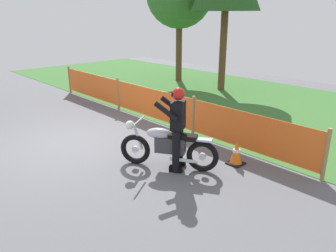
# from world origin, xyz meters

# --- Properties ---
(ground) EXTENTS (24.00, 24.00, 0.02)m
(ground) POSITION_xyz_m (0.00, 0.00, -0.01)
(ground) COLOR #5B5B60
(grass_verge) EXTENTS (24.00, 7.82, 0.01)m
(grass_verge) POSITION_xyz_m (0.00, 6.60, 0.01)
(grass_verge) COLOR #386B2D
(grass_verge) RESTS_ON ground
(barrier_fence) EXTENTS (10.11, 0.08, 1.05)m
(barrier_fence) POSITION_xyz_m (0.00, 2.69, 0.54)
(barrier_fence) COLOR #997547
(barrier_fence) RESTS_ON ground
(motorcycle_lead) EXTENTS (1.81, 1.19, 0.98)m
(motorcycle_lead) POSITION_xyz_m (2.59, 0.93, 0.47)
(motorcycle_lead) COLOR black
(motorcycle_lead) RESTS_ON ground
(rider_lead) EXTENTS (0.73, 0.71, 1.69)m
(rider_lead) POSITION_xyz_m (2.75, 1.04, 0.92)
(rider_lead) COLOR black
(rider_lead) RESTS_ON ground
(traffic_cone) EXTENTS (0.32, 0.32, 0.53)m
(traffic_cone) POSITION_xyz_m (3.46, 2.09, 0.26)
(traffic_cone) COLOR black
(traffic_cone) RESTS_ON ground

